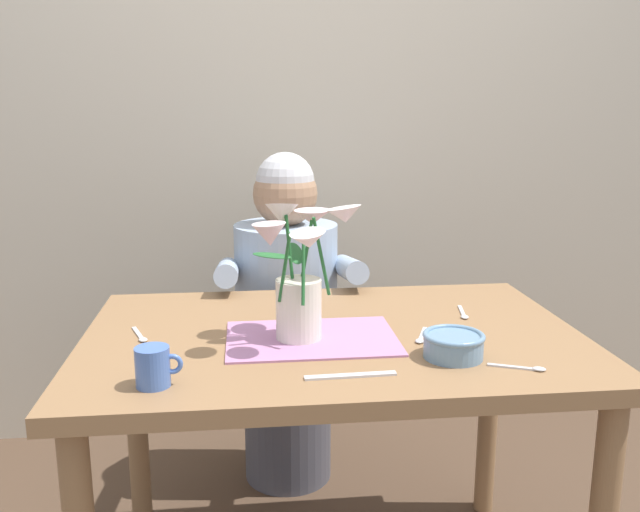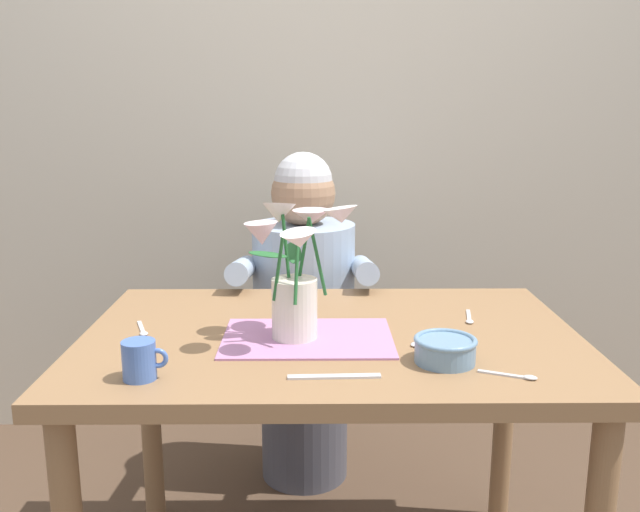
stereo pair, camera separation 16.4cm
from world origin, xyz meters
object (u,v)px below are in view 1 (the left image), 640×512
(ceramic_bowl, at_px, (453,344))
(dinner_knife, at_px, (351,376))
(seated_person, at_px, (287,323))
(flower_vase, at_px, (300,273))
(coffee_cup, at_px, (154,367))

(ceramic_bowl, relative_size, dinner_knife, 0.72)
(seated_person, xyz_separation_m, flower_vase, (-0.01, -0.67, 0.34))
(flower_vase, bearing_deg, seated_person, 89.32)
(ceramic_bowl, xyz_separation_m, coffee_cup, (-0.63, -0.08, 0.01))
(flower_vase, distance_m, dinner_knife, 0.29)
(dinner_knife, bearing_deg, ceramic_bowl, 16.85)
(flower_vase, height_order, coffee_cup, flower_vase)
(seated_person, height_order, coffee_cup, seated_person)
(seated_person, distance_m, ceramic_bowl, 0.89)
(ceramic_bowl, bearing_deg, flower_vase, 155.69)
(ceramic_bowl, bearing_deg, dinner_knife, -161.05)
(seated_person, bearing_deg, coffee_cup, -106.41)
(seated_person, bearing_deg, ceramic_bowl, -65.75)
(seated_person, height_order, ceramic_bowl, seated_person)
(flower_vase, bearing_deg, ceramic_bowl, -24.31)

